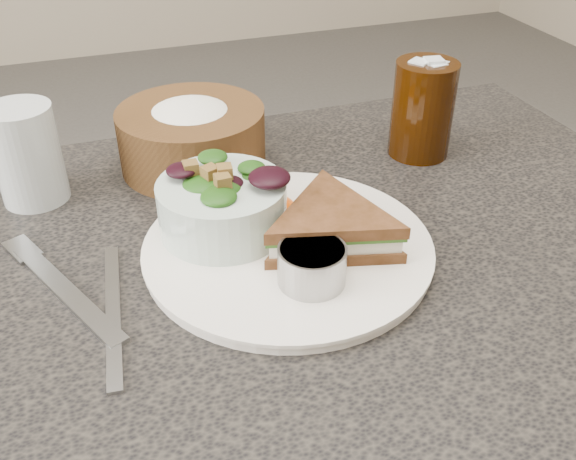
% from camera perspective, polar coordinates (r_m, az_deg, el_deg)
% --- Properties ---
extents(dinner_plate, '(0.30, 0.30, 0.01)m').
position_cam_1_polar(dinner_plate, '(0.68, 0.00, -1.65)').
color(dinner_plate, white).
rests_on(dinner_plate, dining_table).
extents(sandwich, '(0.20, 0.20, 0.04)m').
position_cam_1_polar(sandwich, '(0.66, 3.87, 0.29)').
color(sandwich, brown).
rests_on(sandwich, dinner_plate).
extents(salad_bowl, '(0.14, 0.14, 0.08)m').
position_cam_1_polar(salad_bowl, '(0.68, -5.89, 2.83)').
color(salad_bowl, '#B4CBC0').
rests_on(salad_bowl, dinner_plate).
extents(dressing_ramekin, '(0.08, 0.08, 0.04)m').
position_cam_1_polar(dressing_ramekin, '(0.61, 2.14, -3.17)').
color(dressing_ramekin, gray).
rests_on(dressing_ramekin, dinner_plate).
extents(orange_wedge, '(0.10, 0.10, 0.03)m').
position_cam_1_polar(orange_wedge, '(0.72, -2.01, 3.02)').
color(orange_wedge, '#FF5506').
rests_on(orange_wedge, dinner_plate).
extents(fork, '(0.10, 0.19, 0.01)m').
position_cam_1_polar(fork, '(0.66, -19.05, -5.28)').
color(fork, '#9EA0A1').
rests_on(fork, dining_table).
extents(knife, '(0.03, 0.20, 0.00)m').
position_cam_1_polar(knife, '(0.63, -15.28, -6.99)').
color(knife, '#9FA0A2').
rests_on(knife, dining_table).
extents(bread_basket, '(0.19, 0.19, 0.11)m').
position_cam_1_polar(bread_basket, '(0.83, -8.60, 8.96)').
color(bread_basket, brown).
rests_on(bread_basket, dining_table).
extents(cola_glass, '(0.10, 0.10, 0.14)m').
position_cam_1_polar(cola_glass, '(0.87, 11.91, 10.81)').
color(cola_glass, black).
rests_on(cola_glass, dining_table).
extents(water_glass, '(0.08, 0.08, 0.12)m').
position_cam_1_polar(water_glass, '(0.80, -22.18, 6.24)').
color(water_glass, '#B7BFC2').
rests_on(water_glass, dining_table).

